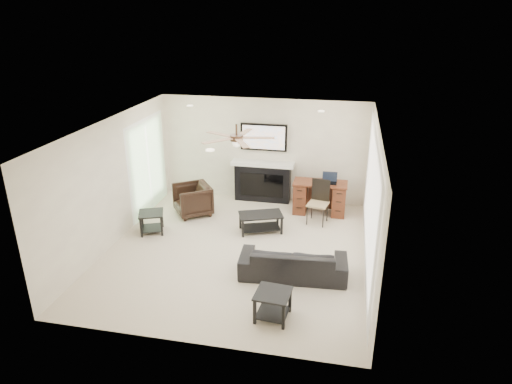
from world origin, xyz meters
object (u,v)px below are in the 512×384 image
sofa (293,262)px  coffee_table (261,223)px  fireplace_unit (263,164)px  armchair (193,200)px  desk (320,198)px

sofa → coffee_table: bearing=-64.5°
coffee_table → fireplace_unit: size_ratio=0.47×
sofa → coffee_table: (-0.90, 1.60, -0.07)m
armchair → desk: (2.84, 0.65, 0.02)m
armchair → fireplace_unit: bearing=93.0°
sofa → coffee_table: size_ratio=2.09×
sofa → desk: size_ratio=1.54×
armchair → fireplace_unit: (1.42, 1.12, 0.60)m
armchair → coffee_table: armchair is taller
fireplace_unit → desk: fireplace_unit is taller
sofa → fireplace_unit: fireplace_unit is taller
desk → coffee_table: bearing=-133.6°
coffee_table → fireplace_unit: bearing=78.8°
coffee_table → desk: 1.67m
desk → sofa: bearing=-95.0°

